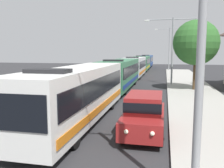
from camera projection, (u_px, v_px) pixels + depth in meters
bus_lead at (79, 92)px, 13.33m from camera, size 2.58×11.91×3.21m
bus_second_in_line at (120, 73)px, 25.57m from camera, size 2.58×12.11×3.21m
bus_middle at (135, 66)px, 37.87m from camera, size 2.58×11.16×3.21m
bus_fourth_in_line at (142, 63)px, 50.01m from camera, size 2.58×11.09×3.21m
bus_rear at (147, 61)px, 62.00m from camera, size 2.58×11.53×3.21m
white_suv at (144, 112)px, 11.49m from camera, size 1.86×4.56×1.90m
streetlamp_mid at (173, 43)px, 27.94m from camera, size 6.55×0.28×7.67m
streetlamp_far at (169, 44)px, 50.42m from camera, size 6.18×0.28×8.76m
roadside_tree at (196, 43)px, 23.66m from camera, size 4.45×4.45×6.89m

